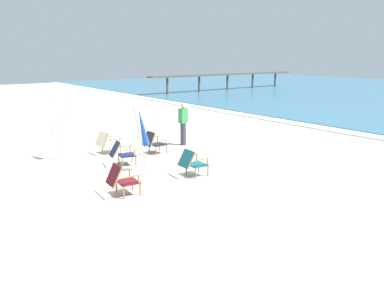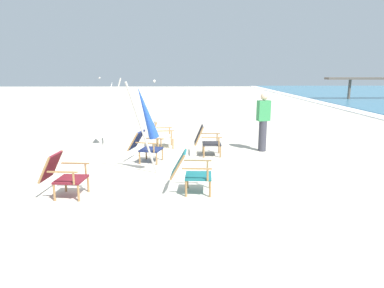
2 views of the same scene
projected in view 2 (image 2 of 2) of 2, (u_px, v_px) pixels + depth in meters
ground_plane at (133, 165)px, 8.21m from camera, size 80.00×80.00×0.00m
beach_chair_front_right at (206, 140)px, 9.06m from camera, size 0.60×0.71×0.81m
beach_chair_front_left at (62, 173)px, 6.11m from camera, size 0.64×0.78×0.79m
beach_chair_far_center at (144, 145)px, 8.44m from camera, size 0.74×0.88×0.77m
beach_chair_mid_center at (159, 133)px, 10.00m from camera, size 0.67×0.80×0.80m
beach_chair_back_left at (189, 170)px, 6.30m from camera, size 0.63×0.79×0.78m
umbrella_furled_blue at (146, 114)px, 7.24m from camera, size 0.45×0.70×2.04m
umbrella_furled_white at (108, 101)px, 10.07m from camera, size 0.25×0.71×2.04m
person_near_chairs at (263, 121)px, 9.48m from camera, size 0.27×0.38×1.63m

